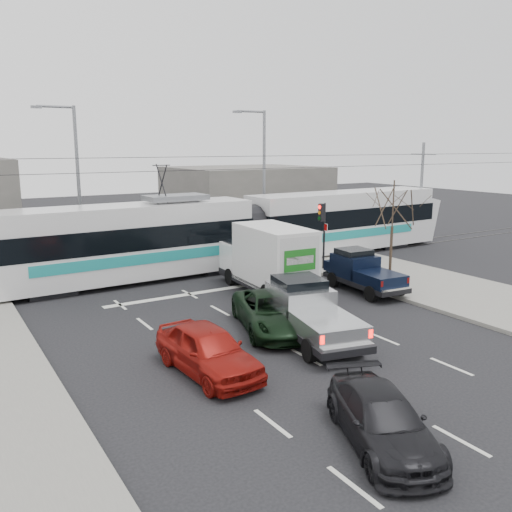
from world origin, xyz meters
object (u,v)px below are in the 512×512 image
traffic_signal (323,222)px  street_lamp_far (75,175)px  tram (247,230)px  dark_car (382,420)px  street_lamp_near (262,172)px  green_car (272,312)px  navy_pickup (361,271)px  silver_pickup (307,310)px  box_truck (268,260)px  red_car (208,350)px  bare_tree (393,208)px

traffic_signal → street_lamp_far: bearing=138.3°
tram → dark_car: 19.54m
street_lamp_near → green_car: size_ratio=1.80×
traffic_signal → navy_pickup: 4.64m
street_lamp_far → tram: 10.43m
silver_pickup → traffic_signal: bearing=60.9°
navy_pickup → tram: bearing=107.7°
street_lamp_near → box_truck: (-5.73, -9.67, -3.53)m
street_lamp_far → green_car: size_ratio=1.80×
tram → dark_car: (-7.17, -18.12, -1.45)m
tram → box_truck: bearing=-112.8°
street_lamp_far → silver_pickup: 18.30m
street_lamp_near → navy_pickup: 12.52m
street_lamp_near → red_car: (-12.30, -16.44, -4.37)m
tram → dark_car: size_ratio=6.75×
box_truck → green_car: bearing=-117.1°
dark_car → red_car: bearing=128.0°
bare_tree → tram: tram is taller
bare_tree → red_car: (-12.58, -4.94, -3.05)m
navy_pickup → bare_tree: bearing=9.7°
bare_tree → traffic_signal: size_ratio=1.39×
bare_tree → green_car: 9.67m
street_lamp_near → silver_pickup: street_lamp_near is taller
tram → red_car: tram is taller
street_lamp_near → tram: street_lamp_near is taller
green_car → street_lamp_far: bearing=119.0°
street_lamp_far → box_truck: 13.49m
bare_tree → silver_pickup: size_ratio=0.85×
bare_tree → navy_pickup: 3.53m
silver_pickup → navy_pickup: 7.13m
silver_pickup → navy_pickup: bearing=44.2°
traffic_signal → street_lamp_near: bearing=83.6°
traffic_signal → dark_car: (-9.86, -14.62, -2.13)m
traffic_signal → silver_pickup: size_ratio=0.61×
street_lamp_near → tram: (-3.53, -4.00, -3.05)m
bare_tree → traffic_signal: bare_tree is taller
box_truck → navy_pickup: size_ratio=1.40×
traffic_signal → silver_pickup: (-7.00, -7.95, -1.73)m
traffic_signal → tram: (-2.69, 3.50, -0.68)m
silver_pickup → navy_pickup: silver_pickup is taller
street_lamp_far → green_car: (3.02, -16.18, -4.42)m
navy_pickup → street_lamp_far: bearing=130.3°
tram → box_truck: size_ratio=4.35×
bare_tree → street_lamp_near: (-0.29, 11.50, 1.32)m
bare_tree → tram: bearing=117.0°
traffic_signal → street_lamp_far: 14.47m
street_lamp_far → navy_pickup: size_ratio=1.93×
tram → red_car: size_ratio=6.51×
silver_pickup → box_truck: size_ratio=0.90×
navy_pickup → green_car: (-6.69, -2.50, -0.25)m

